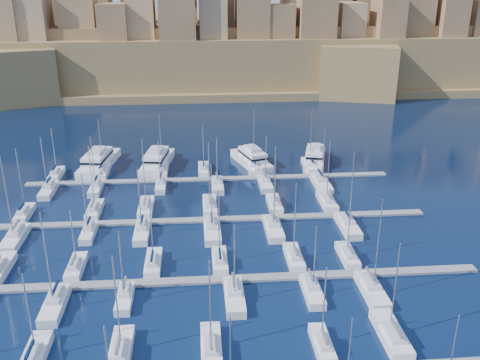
{
  "coord_description": "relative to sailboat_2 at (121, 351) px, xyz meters",
  "views": [
    {
      "loc": [
        -2.6,
        -84.64,
        45.43
      ],
      "look_at": [
        4.92,
        6.0,
        9.9
      ],
      "focal_mm": 40.0,
      "sensor_mm": 36.0,
      "label": 1
    }
  ],
  "objects": [
    {
      "name": "sailboat_41",
      "position": [
        38.02,
        66.31,
        0.01
      ],
      "size": [
        2.87,
        9.55,
        15.32
      ],
      "color": "white",
      "rests_on": "ground"
    },
    {
      "name": "sailboat_46",
      "position": [
        25.44,
        55.36,
        -0.02
      ],
      "size": [
        2.64,
        8.79,
        12.59
      ],
      "color": "white",
      "rests_on": "ground"
    },
    {
      "name": "sailboat_4",
      "position": [
        25.71,
        -0.73,
        -0.03
      ],
      "size": [
        2.23,
        7.44,
        12.1
      ],
      "color": "white",
      "rests_on": "ground"
    },
    {
      "name": "sailboat_17",
      "position": [
        35.19,
        21.6,
        -0.02
      ],
      "size": [
        2.43,
        8.1,
        12.54
      ],
      "color": "white",
      "rests_on": "ground"
    },
    {
      "name": "pontoon_mid_near",
      "position": [
        13.09,
        16.65,
        -0.55
      ],
      "size": [
        84.0,
        2.0,
        0.4
      ],
      "primitive_type": "cube",
      "color": "slate",
      "rests_on": "ground"
    },
    {
      "name": "sailboat_40",
      "position": [
        24.08,
        66.82,
        0.02
      ],
      "size": [
        3.18,
        10.6,
        15.52
      ],
      "color": "white",
      "rests_on": "ground"
    },
    {
      "name": "sailboat_28",
      "position": [
        25.91,
        43.84,
        -0.01
      ],
      "size": [
        2.58,
        8.59,
        13.29
      ],
      "color": "white",
      "rests_on": "ground"
    },
    {
      "name": "sailboat_47",
      "position": [
        38.1,
        54.48,
        0.02
      ],
      "size": [
        3.18,
        10.6,
        14.32
      ],
      "color": "white",
      "rests_on": "ground"
    },
    {
      "name": "sailboat_35",
      "position": [
        38.29,
        32.83,
        0.02
      ],
      "size": [
        2.97,
        9.89,
        15.73
      ],
      "color": "white",
      "rests_on": "ground"
    },
    {
      "name": "sailboat_37",
      "position": [
        -12.46,
        66.25,
        -0.0
      ],
      "size": [
        2.83,
        9.44,
        13.8
      ],
      "color": "white",
      "rests_on": "ground"
    },
    {
      "name": "motor_yacht_d",
      "position": [
        39.86,
        69.81,
        0.98
      ],
      "size": [
        8.58,
        16.61,
        5.25
      ],
      "color": "white",
      "rests_on": "ground"
    },
    {
      "name": "fortified_city",
      "position": [
        12.9,
        183.91,
        13.99
      ],
      "size": [
        460.0,
        108.95,
        59.52
      ],
      "color": "olive",
      "rests_on": "ground"
    },
    {
      "name": "motor_yacht_b",
      "position": [
        0.27,
        70.69,
        0.98
      ],
      "size": [
        8.09,
        18.39,
        5.25
      ],
      "color": "white",
      "rests_on": "ground"
    },
    {
      "name": "sailboat_42",
      "position": [
        -22.49,
        55.37,
        -0.01
      ],
      "size": [
        2.63,
        8.78,
        13.25
      ],
      "color": "white",
      "rests_on": "ground"
    },
    {
      "name": "sailboat_34",
      "position": [
        24.1,
        32.83,
        0.02
      ],
      "size": [
        2.97,
        9.89,
        15.45
      ],
      "color": "white",
      "rests_on": "ground"
    },
    {
      "name": "sailboat_26",
      "position": [
        -0.37,
        44.29,
        0.01
      ],
      "size": [
        2.85,
        9.51,
        15.5
      ],
      "color": "white",
      "rests_on": "ground"
    },
    {
      "name": "pontoon_far",
      "position": [
        13.09,
        60.65,
        -0.55
      ],
      "size": [
        84.0,
        2.0,
        0.4
      ],
      "primitive_type": "cube",
      "color": "slate",
      "rests_on": "ground"
    },
    {
      "name": "sailboat_16",
      "position": [
        26.04,
        21.77,
        -0.0
      ],
      "size": [
        2.54,
        8.46,
        14.18
      ],
      "color": "white",
      "rests_on": "ground"
    },
    {
      "name": "sailboat_43",
      "position": [
        -12.26,
        55.69,
        -0.02
      ],
      "size": [
        2.44,
        8.13,
        13.05
      ],
      "color": "white",
      "rests_on": "ground"
    },
    {
      "name": "sailboat_27",
      "position": [
        12.57,
        44.18,
        0.0
      ],
      "size": [
        2.79,
        9.3,
        14.33
      ],
      "color": "white",
      "rests_on": "ground"
    },
    {
      "name": "sailboat_36",
      "position": [
        -23.14,
        65.55,
        -0.03
      ],
      "size": [
        2.4,
        8.01,
        12.02
      ],
      "color": "white",
      "rests_on": "ground"
    },
    {
      "name": "sailboat_13",
      "position": [
        -9.81,
        21.59,
        -0.04
      ],
      "size": [
        2.43,
        8.09,
        10.94
      ],
      "color": "white",
      "rests_on": "ground"
    },
    {
      "name": "sailboat_1",
      "position": [
        -10.59,
        -0.1,
        -0.02
      ],
      "size": [
        2.62,
        8.72,
        12.61
      ],
      "color": "white",
      "rests_on": "ground"
    },
    {
      "name": "sailboat_38",
      "position": [
        1.7,
        66.13,
        0.0
      ],
      "size": [
        2.76,
        9.19,
        14.61
      ],
      "color": "white",
      "rests_on": "ground"
    },
    {
      "name": "sailboat_15",
      "position": [
        13.56,
        21.66,
        -0.01
      ],
      "size": [
        2.47,
        8.22,
        13.54
      ],
      "color": "white",
      "rests_on": "ground"
    },
    {
      "name": "sailboat_19",
      "position": [
        -10.74,
        11.11,
        0.02
      ],
      "size": [
        2.79,
        9.31,
        15.91
      ],
      "color": "white",
      "rests_on": "ground"
    },
    {
      "name": "sailboat_32",
      "position": [
        -0.21,
        33.32,
        -0.01
      ],
      "size": [
        2.66,
        8.88,
        13.77
      ],
      "color": "white",
      "rests_on": "ground"
    },
    {
      "name": "sailboat_5",
      "position": [
        35.24,
        0.42,
        0.01
      ],
      "size": [
        2.93,
        9.77,
        14.24
      ],
      "color": "white",
      "rests_on": "ground"
    },
    {
      "name": "sailboat_2",
      "position": [
        0.0,
        0.0,
        0.0
      ],
      "size": [
        2.68,
        8.93,
        14.38
      ],
      "color": "white",
      "rests_on": "ground"
    },
    {
      "name": "sailboat_39",
      "position": [
        11.76,
        65.87,
        -0.02
      ],
      "size": [
        2.6,
        8.67,
        11.94
      ],
      "color": "white",
      "rests_on": "ground"
    },
    {
      "name": "sailboat_44",
      "position": [
        1.98,
        56.02,
        -0.03
      ],
      "size": [
        2.24,
        7.46,
        11.66
      ],
      "color": "white",
      "rests_on": "ground"
    },
    {
      "name": "ground",
      "position": [
        13.09,
        28.65,
        -0.75
      ],
      "size": [
        600.0,
        600.0,
        0.0
      ],
      "primitive_type": "plane",
      "color": "black",
      "rests_on": "ground"
    },
    {
      "name": "sailboat_29",
      "position": [
        37.05,
        44.18,
        -0.0
      ],
      "size": [
        2.79,
        9.3,
        14.07
      ],
      "color": "white",
      "rests_on": "ground"
    },
    {
      "name": "sailboat_25",
      "position": [
        -10.62,
        43.92,
        -0.0
      ],
      "size": [
        2.63,
        8.76,
        14.31
      ],
      "color": "white",
      "rests_on": "ground"
    },
    {
      "name": "sailboat_14",
      "position": [
        2.61,
        21.8,
        -0.02
      ],
      "size": [
        2.55,
        8.51,
        12.84
      ],
      "color": "white",
      "rests_on": "ground"
    },
    {
      "name": "sailboat_3",
      "position": [
        11.42,
        -0.1,
        -0.01
      ],
      "size": [
        2.62,
        8.73,
        13.32
      ],
      "color": "white",
      "rests_on": "ground"
    },
    {
      "name": "sailboat_20",
      "position": [
        -0.87,
        11.99,
        -0.03
      ],
      "size": [
        2.26,
        7.53,
        12.22
      ],
      "color": "white",
      "rests_on": "ground"
    },
    {
      "name": "sailboat_24",
      "position": [
        -24.2,
        43.53,
        -0.0
      ],
      "size": [
        2.39,
        7.97,
        14.27
      ],
      "color": "white",
      "rests_on": "ground"
    },
    {
      "name": "sailboat_23",
      "position": [
        35.97,
        10.94,
        0.02
      ],
      "size": [
        2.9,
        9.65,
        16.14
      ],
      "color": "white",
      "rests_on": "ground"
    },
    {
      "name": "sailboat_22",
      "position": [
        26.95,
        11.56,
        -0.02
      ],
      "size": [
        2.52,
        8.4,
        12.15
      ],
      "color": "white",
      "rests_on": "ground"
    },
    {
      "name": "sailboat_30",
      "position": [
        -22.82,
        32.82,
        0.03
      ],
      "size": [
        2.97,
        9.9,
        17.03
      ],
      "color": "white",
      "rests_on": "ground"
    },
    {
      "name": "sailboat_33",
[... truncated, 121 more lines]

